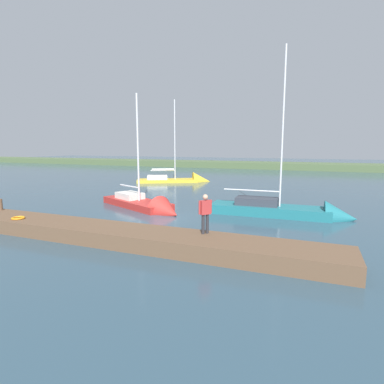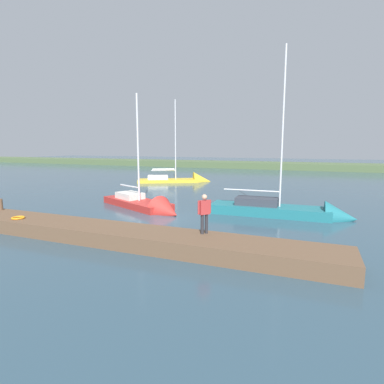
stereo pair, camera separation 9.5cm
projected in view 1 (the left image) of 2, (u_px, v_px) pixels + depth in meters
name	position (u px, v px, depth m)	size (l,w,h in m)	color
ground_plane	(158.00, 217.00, 19.53)	(200.00, 200.00, 0.00)	#2D4756
far_shoreline	(266.00, 168.00, 62.51)	(180.00, 8.00, 2.40)	#4C603D
dock_pier	(106.00, 233.00, 14.70)	(21.57, 2.25, 0.70)	brown
mooring_post_near	(0.00, 205.00, 18.32)	(0.24, 0.24, 0.67)	brown
life_ring_buoy	(18.00, 218.00, 16.14)	(0.66, 0.66, 0.10)	orange
sailboat_far_right	(148.00, 207.00, 22.02)	(8.02, 5.25, 9.10)	#B22823
sailboat_outer_mooring	(182.00, 181.00, 38.74)	(9.24, 6.43, 11.27)	gold
sailboat_mid_channel	(289.00, 213.00, 19.80)	(9.05, 2.29, 11.47)	#1E6B75
person_on_dock	(205.00, 211.00, 13.30)	(0.47, 0.53, 1.74)	#28282D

